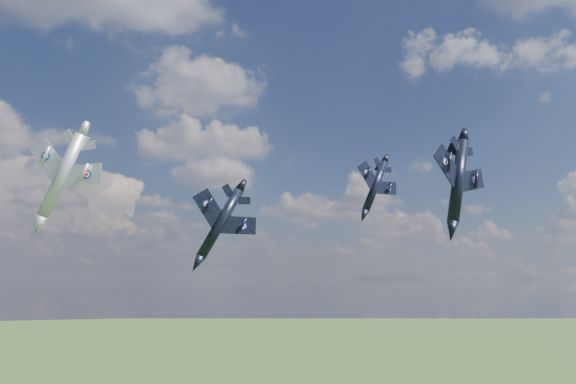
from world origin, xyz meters
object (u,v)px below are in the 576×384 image
object	(u,v)px
jet_lead_navy	(220,223)
jet_high_navy	(375,186)
jet_left_silver	(62,175)
jet_right_navy	(458,181)

from	to	relation	value
jet_lead_navy	jet_high_navy	xyz separation A→B (m)	(30.35, 9.75, 8.60)
jet_high_navy	jet_left_silver	bearing A→B (deg)	-172.80
jet_right_navy	jet_left_silver	distance (m)	49.99
jet_lead_navy	jet_high_navy	world-z (taller)	jet_high_navy
jet_right_navy	jet_high_navy	distance (m)	31.21
jet_lead_navy	jet_left_silver	world-z (taller)	jet_left_silver
jet_high_navy	jet_left_silver	xyz separation A→B (m)	(-51.88, -19.10, -4.20)
jet_right_navy	jet_left_silver	world-z (taller)	jet_left_silver
jet_lead_navy	jet_right_navy	size ratio (longest dim) A/B	1.01
jet_lead_navy	jet_left_silver	distance (m)	23.88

